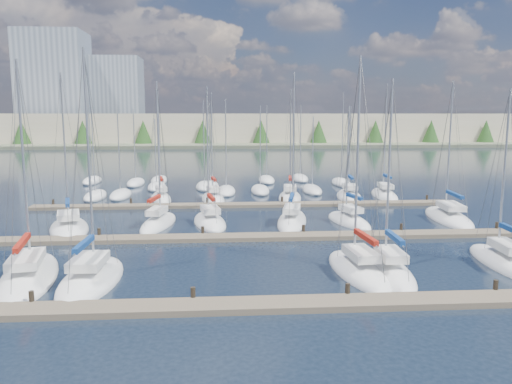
{
  "coord_description": "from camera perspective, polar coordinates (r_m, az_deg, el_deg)",
  "views": [
    {
      "loc": [
        -2.51,
        -21.55,
        9.5
      ],
      "look_at": [
        0.0,
        14.0,
        4.0
      ],
      "focal_mm": 35.0,
      "sensor_mm": 36.0,
      "label": 1
    }
  ],
  "objects": [
    {
      "name": "sailboat_q",
      "position": [
        58.98,
        10.59,
        -0.48
      ],
      "size": [
        3.52,
        7.92,
        11.28
      ],
      "rotation": [
        0.0,
        0.0,
        -0.11
      ],
      "color": "white",
      "rests_on": "ground"
    },
    {
      "name": "ground",
      "position": [
        82.14,
        -2.26,
        2.12
      ],
      "size": [
        400.0,
        400.0,
        0.0
      ],
      "primitive_type": "plane",
      "color": "#192332",
      "rests_on": "ground"
    },
    {
      "name": "sailboat_c",
      "position": [
        30.62,
        -18.3,
        -9.41
      ],
      "size": [
        3.37,
        8.5,
        13.96
      ],
      "rotation": [
        0.0,
        0.0,
        -0.03
      ],
      "color": "white",
      "rests_on": "ground"
    },
    {
      "name": "dock_mid",
      "position": [
        38.79,
        -0.21,
        -5.17
      ],
      "size": [
        44.0,
        1.93,
        1.1
      ],
      "color": "#6B5E4C",
      "rests_on": "ground"
    },
    {
      "name": "distant_boats",
      "position": [
        65.99,
        -5.59,
        0.71
      ],
      "size": [
        36.93,
        20.75,
        13.3
      ],
      "color": "#9EA0A5",
      "rests_on": "ground"
    },
    {
      "name": "sailboat_o",
      "position": [
        56.38,
        -4.92,
        -0.76
      ],
      "size": [
        3.32,
        6.94,
        12.74
      ],
      "rotation": [
        0.0,
        0.0,
        0.14
      ],
      "color": "white",
      "rests_on": "ground"
    },
    {
      "name": "sailboat_r",
      "position": [
        60.82,
        14.45,
        -0.31
      ],
      "size": [
        3.22,
        8.67,
        13.88
      ],
      "rotation": [
        0.0,
        0.0,
        -0.09
      ],
      "color": "white",
      "rests_on": "ground"
    },
    {
      "name": "sailboat_k",
      "position": [
        44.67,
        4.14,
        -3.29
      ],
      "size": [
        4.33,
        9.57,
        13.97
      ],
      "rotation": [
        0.0,
        0.0,
        -0.2
      ],
      "color": "white",
      "rests_on": "ground"
    },
    {
      "name": "sailboat_d",
      "position": [
        31.23,
        11.58,
        -8.77
      ],
      "size": [
        3.28,
        8.55,
        13.68
      ],
      "rotation": [
        0.0,
        0.0,
        0.08
      ],
      "color": "white",
      "rests_on": "ground"
    },
    {
      "name": "dock_near",
      "position": [
        25.48,
        1.94,
        -12.76
      ],
      "size": [
        44.0,
        1.93,
        1.1
      ],
      "color": "#6B5E4C",
      "rests_on": "ground"
    },
    {
      "name": "sailboat_h",
      "position": [
        44.54,
        -20.57,
        -3.88
      ],
      "size": [
        5.27,
        8.7,
        13.67
      ],
      "rotation": [
        0.0,
        0.0,
        0.28
      ],
      "color": "white",
      "rests_on": "ground"
    },
    {
      "name": "dock_far",
      "position": [
        52.47,
        -1.23,
        -1.49
      ],
      "size": [
        44.0,
        1.93,
        1.1
      ],
      "color": "#6B5E4C",
      "rests_on": "ground"
    },
    {
      "name": "sailboat_l",
      "position": [
        45.24,
        10.56,
        -3.27
      ],
      "size": [
        3.71,
        7.43,
        11.07
      ],
      "rotation": [
        0.0,
        0.0,
        0.2
      ],
      "color": "white",
      "rests_on": "ground"
    },
    {
      "name": "sailboat_b",
      "position": [
        32.38,
        -24.53,
        -8.79
      ],
      "size": [
        4.86,
        10.26,
        13.39
      ],
      "rotation": [
        0.0,
        0.0,
        0.19
      ],
      "color": "white",
      "rests_on": "ground"
    },
    {
      "name": "sailboat_j",
      "position": [
        44.32,
        -5.31,
        -3.4
      ],
      "size": [
        3.9,
        7.82,
        12.71
      ],
      "rotation": [
        0.0,
        0.0,
        0.18
      ],
      "color": "white",
      "rests_on": "ground"
    },
    {
      "name": "sailboat_e",
      "position": [
        31.49,
        14.86,
        -8.74
      ],
      "size": [
        2.74,
        7.76,
        12.36
      ],
      "rotation": [
        0.0,
        0.0,
        -0.04
      ],
      "color": "white",
      "rests_on": "ground"
    },
    {
      "name": "sailboat_n",
      "position": [
        57.51,
        -10.78,
        -0.69
      ],
      "size": [
        3.43,
        7.31,
        12.91
      ],
      "rotation": [
        0.0,
        0.0,
        0.19
      ],
      "color": "white",
      "rests_on": "ground"
    },
    {
      "name": "sailboat_m",
      "position": [
        49.21,
        21.12,
        -2.75
      ],
      "size": [
        3.96,
        9.97,
        13.34
      ],
      "rotation": [
        0.0,
        0.0,
        -0.1
      ],
      "color": "white",
      "rests_on": "ground"
    },
    {
      "name": "sailboat_p",
      "position": [
        57.36,
        3.89,
        -0.6
      ],
      "size": [
        3.56,
        7.96,
        13.13
      ],
      "rotation": [
        0.0,
        0.0,
        -0.13
      ],
      "color": "white",
      "rests_on": "ground"
    },
    {
      "name": "shoreline",
      "position": [
        171.68,
        -7.71,
        8.0
      ],
      "size": [
        400.0,
        60.0,
        38.0
      ],
      "color": "#666B51",
      "rests_on": "ground"
    },
    {
      "name": "sailboat_f",
      "position": [
        35.9,
        26.37,
        -7.21
      ],
      "size": [
        2.78,
        8.33,
        11.89
      ],
      "rotation": [
        0.0,
        0.0,
        -0.06
      ],
      "color": "white",
      "rests_on": "ground"
    },
    {
      "name": "sailboat_i",
      "position": [
        44.37,
        -11.09,
        -3.5
      ],
      "size": [
        3.52,
        8.21,
        13.11
      ],
      "rotation": [
        0.0,
        0.0,
        -0.16
      ],
      "color": "white",
      "rests_on": "ground"
    }
  ]
}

